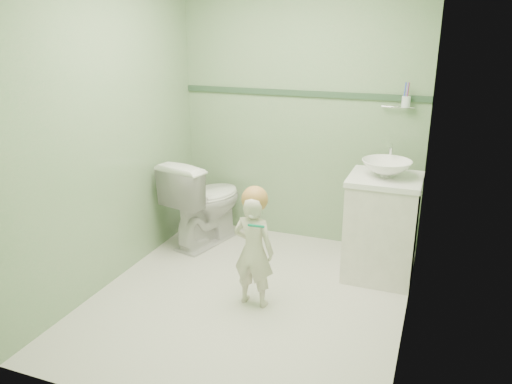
% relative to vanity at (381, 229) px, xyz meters
% --- Properties ---
extents(ground, '(2.50, 2.50, 0.00)m').
position_rel_vanity_xyz_m(ground, '(-0.84, -0.70, -0.40)').
color(ground, beige).
rests_on(ground, ground).
extents(room_shell, '(2.50, 2.54, 2.40)m').
position_rel_vanity_xyz_m(room_shell, '(-0.84, -0.70, 0.80)').
color(room_shell, '#82AF7C').
rests_on(room_shell, ground).
extents(trim_stripe, '(2.20, 0.02, 0.05)m').
position_rel_vanity_xyz_m(trim_stripe, '(-0.84, 0.54, 0.95)').
color(trim_stripe, '#324F38').
rests_on(trim_stripe, room_shell).
extents(vanity, '(0.52, 0.50, 0.80)m').
position_rel_vanity_xyz_m(vanity, '(0.00, 0.00, 0.00)').
color(vanity, beige).
rests_on(vanity, ground).
extents(counter, '(0.54, 0.52, 0.04)m').
position_rel_vanity_xyz_m(counter, '(0.00, 0.00, 0.41)').
color(counter, white).
rests_on(counter, vanity).
extents(basin, '(0.37, 0.37, 0.13)m').
position_rel_vanity_xyz_m(basin, '(0.00, 0.00, 0.49)').
color(basin, white).
rests_on(basin, counter).
extents(faucet, '(0.03, 0.13, 0.18)m').
position_rel_vanity_xyz_m(faucet, '(0.00, 0.19, 0.57)').
color(faucet, silver).
rests_on(faucet, counter).
extents(cup_holder, '(0.26, 0.07, 0.21)m').
position_rel_vanity_xyz_m(cup_holder, '(0.05, 0.48, 0.93)').
color(cup_holder, silver).
rests_on(cup_holder, room_shell).
extents(toilet, '(0.63, 0.87, 0.80)m').
position_rel_vanity_xyz_m(toilet, '(-1.58, 0.10, 0.00)').
color(toilet, white).
rests_on(toilet, ground).
extents(toddler, '(0.31, 0.22, 0.83)m').
position_rel_vanity_xyz_m(toddler, '(-0.78, -0.75, 0.01)').
color(toddler, beige).
rests_on(toddler, ground).
extents(hair_cap, '(0.18, 0.18, 0.18)m').
position_rel_vanity_xyz_m(hair_cap, '(-0.78, -0.72, 0.39)').
color(hair_cap, '#B47E42').
rests_on(hair_cap, toddler).
extents(teal_toothbrush, '(0.11, 0.13, 0.08)m').
position_rel_vanity_xyz_m(teal_toothbrush, '(-0.72, -0.88, 0.27)').
color(teal_toothbrush, '#0D8B66').
rests_on(teal_toothbrush, toddler).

